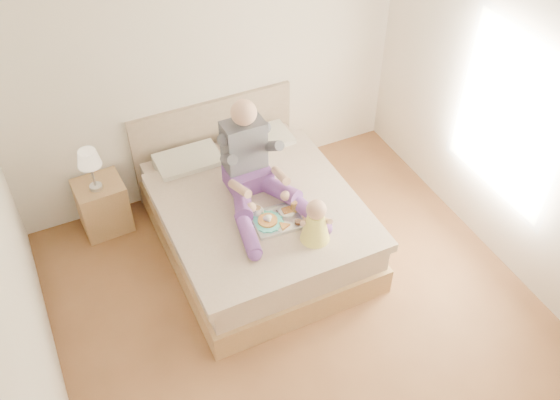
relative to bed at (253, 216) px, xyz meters
name	(u,v)px	position (x,y,z in m)	size (l,w,h in m)	color
room	(320,187)	(0.08, -1.08, 1.19)	(4.02, 4.22, 2.71)	brown
bed	(253,216)	(0.00, 0.00, 0.00)	(1.70, 2.18, 1.00)	#9A7448
nightstand	(103,206)	(-1.25, 0.80, -0.04)	(0.47, 0.42, 0.55)	#9A7448
lamp	(89,160)	(-1.27, 0.75, 0.57)	(0.22, 0.22, 0.44)	silver
adult	(254,171)	(0.01, -0.02, 0.56)	(0.79, 1.11, 0.93)	#5D327E
tray	(277,218)	(0.05, -0.43, 0.32)	(0.46, 0.37, 0.13)	silver
baby	(315,223)	(0.25, -0.74, 0.46)	(0.30, 0.38, 0.42)	#FCF04F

